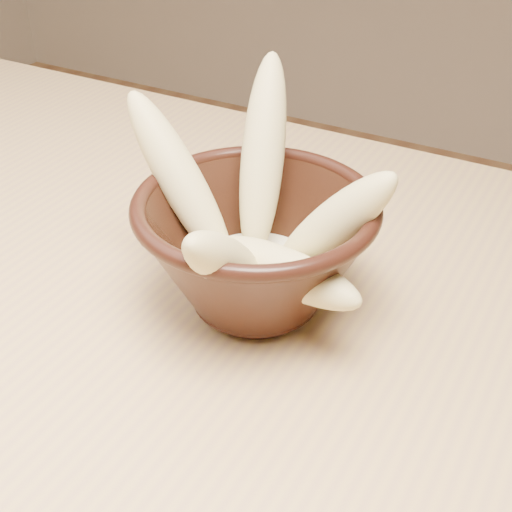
# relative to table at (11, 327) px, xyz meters

# --- Properties ---
(table) EXTENTS (1.20, 0.80, 0.75)m
(table) POSITION_rel_table_xyz_m (0.00, 0.00, 0.00)
(table) COLOR tan
(table) RESTS_ON ground
(bowl) EXTENTS (0.19, 0.19, 0.10)m
(bowl) POSITION_rel_table_xyz_m (0.24, 0.05, 0.14)
(bowl) COLOR black
(bowl) RESTS_ON table
(milk_puddle) EXTENTS (0.11, 0.11, 0.01)m
(milk_puddle) POSITION_rel_table_xyz_m (0.24, 0.05, 0.11)
(milk_puddle) COLOR #F2ECC2
(milk_puddle) RESTS_ON bowl
(banana_upright) EXTENTS (0.07, 0.12, 0.16)m
(banana_upright) POSITION_rel_table_xyz_m (0.22, 0.11, 0.19)
(banana_upright) COLOR #D7CE7F
(banana_upright) RESTS_ON bowl
(banana_left) EXTENTS (0.13, 0.06, 0.14)m
(banana_left) POSITION_rel_table_xyz_m (0.17, 0.06, 0.18)
(banana_left) COLOR #D7CE7F
(banana_left) RESTS_ON bowl
(banana_right) EXTENTS (0.11, 0.05, 0.12)m
(banana_right) POSITION_rel_table_xyz_m (0.30, 0.07, 0.17)
(banana_right) COLOR #D7CE7F
(banana_right) RESTS_ON bowl
(banana_across) EXTENTS (0.14, 0.06, 0.04)m
(banana_across) POSITION_rel_table_xyz_m (0.27, 0.03, 0.14)
(banana_across) COLOR #D7CE7F
(banana_across) RESTS_ON bowl
(banana_front) EXTENTS (0.04, 0.12, 0.11)m
(banana_front) POSITION_rel_table_xyz_m (0.25, -0.00, 0.16)
(banana_front) COLOR #D7CE7F
(banana_front) RESTS_ON bowl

